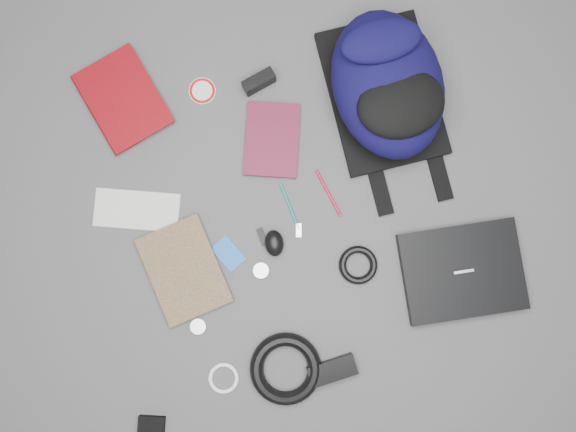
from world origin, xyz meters
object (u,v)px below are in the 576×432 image
object	(u,v)px
backpack	(388,85)
dvd_case	(272,140)
mouse	(274,243)
power_brick	(332,370)
textbook_red	(93,117)
pouch	(151,430)
compact_camera	(259,82)
laptop	(462,271)
comic_book	(152,284)

from	to	relation	value
backpack	dvd_case	world-z (taller)	backpack
mouse	power_brick	bearing A→B (deg)	-72.02
textbook_red	mouse	xyz separation A→B (m)	(0.39, -0.49, 0.00)
mouse	pouch	xyz separation A→B (m)	(-0.47, -0.40, -0.01)
compact_camera	laptop	bearing A→B (deg)	-72.62
pouch	dvd_case	bearing A→B (deg)	51.17
laptop	comic_book	world-z (taller)	laptop
compact_camera	mouse	world-z (taller)	compact_camera
power_brick	comic_book	bearing A→B (deg)	137.15
laptop	textbook_red	distance (m)	1.13
pouch	comic_book	bearing A→B (deg)	74.07
backpack	mouse	xyz separation A→B (m)	(-0.42, -0.32, -0.08)
compact_camera	power_brick	world-z (taller)	compact_camera
laptop	mouse	bearing A→B (deg)	162.86
comic_book	pouch	xyz separation A→B (m)	(-0.11, -0.38, -0.00)
dvd_case	power_brick	world-z (taller)	power_brick
backpack	dvd_case	xyz separation A→B (m)	(-0.34, -0.04, -0.09)
textbook_red	power_brick	world-z (taller)	power_brick
comic_book	dvd_case	world-z (taller)	comic_book
compact_camera	power_brick	bearing A→B (deg)	-105.11
backpack	mouse	bearing A→B (deg)	-139.73
comic_book	pouch	size ratio (longest dim) A/B	3.66
compact_camera	power_brick	size ratio (longest dim) A/B	0.71
textbook_red	pouch	xyz separation A→B (m)	(-0.08, -0.89, -0.01)
backpack	comic_book	world-z (taller)	backpack
dvd_case	pouch	distance (m)	0.87
power_brick	backpack	bearing A→B (deg)	61.54
mouse	power_brick	world-z (taller)	mouse
laptop	mouse	size ratio (longest dim) A/B	4.45
mouse	pouch	bearing A→B (deg)	-130.04
pouch	compact_camera	bearing A→B (deg)	56.60
laptop	textbook_red	bearing A→B (deg)	148.55
textbook_red	compact_camera	world-z (taller)	compact_camera
backpack	textbook_red	world-z (taller)	backpack
laptop	pouch	world-z (taller)	laptop
backpack	power_brick	bearing A→B (deg)	-114.69
mouse	power_brick	distance (m)	0.39
laptop	pouch	bearing A→B (deg)	-161.93
dvd_case	compact_camera	size ratio (longest dim) A/B	2.25
dvd_case	pouch	world-z (taller)	pouch
laptop	textbook_red	size ratio (longest dim) A/B	1.25
textbook_red	mouse	world-z (taller)	mouse
laptop	power_brick	size ratio (longest dim) A/B	2.47
laptop	pouch	distance (m)	0.97
power_brick	mouse	bearing A→B (deg)	96.92
comic_book	power_brick	distance (m)	0.56
textbook_red	comic_book	xyz separation A→B (m)	(0.03, -0.51, -0.00)
compact_camera	pouch	distance (m)	1.02
textbook_red	pouch	distance (m)	0.89
textbook_red	power_brick	xyz separation A→B (m)	(0.45, -0.88, 0.00)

